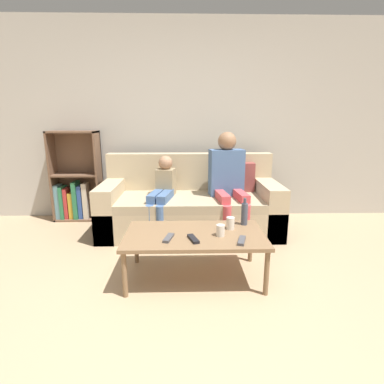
# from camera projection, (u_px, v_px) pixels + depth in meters

# --- Properties ---
(ground_plane) EXTENTS (22.00, 22.00, 0.00)m
(ground_plane) POSITION_uv_depth(u_px,v_px,m) (180.00, 338.00, 1.88)
(ground_plane) COLOR tan
(wall_back) EXTENTS (12.00, 0.06, 2.60)m
(wall_back) POSITION_uv_depth(u_px,v_px,m) (182.00, 122.00, 4.02)
(wall_back) COLOR #B7B2A8
(wall_back) RESTS_ON ground_plane
(couch) EXTENTS (2.10, 0.91, 0.91)m
(couch) POSITION_uv_depth(u_px,v_px,m) (191.00, 206.00, 3.66)
(couch) COLOR tan
(couch) RESTS_ON ground_plane
(bookshelf) EXTENTS (0.62, 0.28, 1.19)m
(bookshelf) POSITION_uv_depth(u_px,v_px,m) (76.00, 186.00, 4.04)
(bookshelf) COLOR brown
(bookshelf) RESTS_ON ground_plane
(coffee_table) EXTENTS (1.17, 0.65, 0.40)m
(coffee_table) POSITION_uv_depth(u_px,v_px,m) (195.00, 237.00, 2.52)
(coffee_table) COLOR brown
(coffee_table) RESTS_ON ground_plane
(person_adult) EXTENTS (0.43, 0.66, 1.19)m
(person_adult) POSITION_uv_depth(u_px,v_px,m) (228.00, 176.00, 3.49)
(person_adult) COLOR #C6474C
(person_adult) RESTS_ON ground_plane
(person_child) EXTENTS (0.32, 0.65, 0.92)m
(person_child) POSITION_uv_depth(u_px,v_px,m) (162.00, 192.00, 3.44)
(person_child) COLOR #476693
(person_child) RESTS_ON ground_plane
(cup_near) EXTENTS (0.07, 0.07, 0.11)m
(cup_near) POSITION_uv_depth(u_px,v_px,m) (230.00, 223.00, 2.60)
(cup_near) COLOR silver
(cup_near) RESTS_ON coffee_table
(cup_far) EXTENTS (0.07, 0.07, 0.10)m
(cup_far) POSITION_uv_depth(u_px,v_px,m) (220.00, 230.00, 2.45)
(cup_far) COLOR silver
(cup_far) RESTS_ON coffee_table
(tv_remote_0) EXTENTS (0.10, 0.18, 0.02)m
(tv_remote_0) POSITION_uv_depth(u_px,v_px,m) (193.00, 239.00, 2.37)
(tv_remote_0) COLOR black
(tv_remote_0) RESTS_ON coffee_table
(tv_remote_1) EXTENTS (0.09, 0.18, 0.02)m
(tv_remote_1) POSITION_uv_depth(u_px,v_px,m) (169.00, 238.00, 2.39)
(tv_remote_1) COLOR #47474C
(tv_remote_1) RESTS_ON coffee_table
(tv_remote_2) EXTENTS (0.09, 0.18, 0.02)m
(tv_remote_2) POSITION_uv_depth(u_px,v_px,m) (242.00, 241.00, 2.34)
(tv_remote_2) COLOR #47474C
(tv_remote_2) RESTS_ON coffee_table
(bottle) EXTENTS (0.06, 0.06, 0.25)m
(bottle) POSITION_uv_depth(u_px,v_px,m) (244.00, 213.00, 2.70)
(bottle) COLOR #424756
(bottle) RESTS_ON coffee_table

